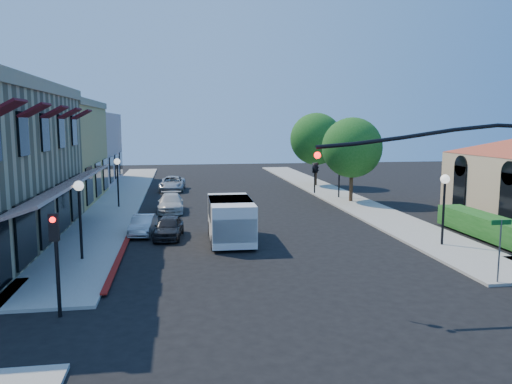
{
  "coord_description": "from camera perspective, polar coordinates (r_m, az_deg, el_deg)",
  "views": [
    {
      "loc": [
        -4.24,
        -14.23,
        6.02
      ],
      "look_at": [
        -0.4,
        10.26,
        2.6
      ],
      "focal_mm": 35.0,
      "sensor_mm": 36.0,
      "label": 1
    }
  ],
  "objects": [
    {
      "name": "street_name_sign",
      "position": [
        20.65,
        26.12,
        -5.04
      ],
      "size": [
        0.8,
        0.06,
        2.5
      ],
      "color": "#595B5E",
      "rests_on": "ground"
    },
    {
      "name": "parked_car_c",
      "position": [
        34.66,
        -9.72,
        -1.25
      ],
      "size": [
        1.73,
        4.18,
        1.21
      ],
      "primitive_type": "imported",
      "rotation": [
        0.0,
        0.0,
        -0.01
      ],
      "color": "beige",
      "rests_on": "ground"
    },
    {
      "name": "lamppost_right_near",
      "position": [
        25.83,
        20.74,
        0.04
      ],
      "size": [
        0.44,
        0.44,
        3.57
      ],
      "color": "black",
      "rests_on": "ground"
    },
    {
      "name": "pink_stucco_building",
      "position": [
        53.49,
        -21.12,
        4.63
      ],
      "size": [
        10.0,
        12.0,
        7.0
      ],
      "primitive_type": "cube",
      "color": "beige",
      "rests_on": "ground"
    },
    {
      "name": "curb_red_strip",
      "position": [
        23.18,
        -15.31,
        -7.48
      ],
      "size": [
        0.25,
        10.0,
        0.06
      ],
      "primitive_type": "cube",
      "color": "maroon",
      "rests_on": "ground"
    },
    {
      "name": "parked_car_d",
      "position": [
        45.55,
        -9.55,
        0.96
      ],
      "size": [
        2.45,
        4.75,
        1.28
      ],
      "primitive_type": "imported",
      "rotation": [
        0.0,
        0.0,
        -0.07
      ],
      "color": "#B5B7BB",
      "rests_on": "ground"
    },
    {
      "name": "yellow_stucco_building",
      "position": [
        41.83,
        -24.57,
        4.11
      ],
      "size": [
        10.0,
        12.0,
        7.6
      ],
      "primitive_type": "cube",
      "color": "tan",
      "rests_on": "ground"
    },
    {
      "name": "lamppost_right_far",
      "position": [
        40.43,
        9.51,
        3.09
      ],
      "size": [
        0.44,
        0.44,
        3.57
      ],
      "color": "black",
      "rests_on": "ground"
    },
    {
      "name": "ground",
      "position": [
        16.02,
        7.35,
        -14.28
      ],
      "size": [
        120.0,
        120.0,
        0.0
      ],
      "primitive_type": "plane",
      "color": "black",
      "rests_on": "ground"
    },
    {
      "name": "parked_car_b",
      "position": [
        27.84,
        -12.79,
        -3.71
      ],
      "size": [
        1.46,
        3.32,
        1.06
      ],
      "primitive_type": "imported",
      "rotation": [
        0.0,
        0.0,
        -0.11
      ],
      "color": "#BABDBF",
      "rests_on": "ground"
    },
    {
      "name": "street_tree_a",
      "position": [
        38.54,
        10.92,
        5.0
      ],
      "size": [
        4.56,
        4.56,
        6.48
      ],
      "color": "#392517",
      "rests_on": "ground"
    },
    {
      "name": "sidewalk_right",
      "position": [
        43.63,
        8.51,
        -0.08
      ],
      "size": [
        3.5,
        50.0,
        0.12
      ],
      "primitive_type": "cube",
      "color": "gray",
      "rests_on": "ground"
    },
    {
      "name": "signal_mast_arm",
      "position": [
        18.78,
        23.68,
        1.29
      ],
      "size": [
        8.01,
        0.39,
        6.0
      ],
      "color": "black",
      "rests_on": "ground"
    },
    {
      "name": "lamppost_left_near",
      "position": [
        22.87,
        -19.55,
        -0.86
      ],
      "size": [
        0.44,
        0.44,
        3.57
      ],
      "color": "black",
      "rests_on": "ground"
    },
    {
      "name": "hedge",
      "position": [
        28.8,
        25.05,
        -4.96
      ],
      "size": [
        1.4,
        8.0,
        1.1
      ],
      "primitive_type": "cube",
      "color": "#175117",
      "rests_on": "ground"
    },
    {
      "name": "parked_car_a",
      "position": [
        26.79,
        -9.94,
        -3.98
      ],
      "size": [
        1.73,
        3.53,
        1.16
      ],
      "primitive_type": "imported",
      "rotation": [
        0.0,
        0.0,
        -0.11
      ],
      "color": "black",
      "rests_on": "ground"
    },
    {
      "name": "secondary_signal",
      "position": [
        16.5,
        -21.94,
        -5.69
      ],
      "size": [
        0.28,
        0.42,
        3.32
      ],
      "color": "black",
      "rests_on": "ground"
    },
    {
      "name": "street_tree_b",
      "position": [
        48.05,
        6.89,
        6.04
      ],
      "size": [
        4.94,
        4.94,
        7.02
      ],
      "color": "#392517",
      "rests_on": "ground"
    },
    {
      "name": "sidewalk_left",
      "position": [
        41.9,
        -14.99,
        -0.59
      ],
      "size": [
        3.5,
        50.0,
        0.12
      ],
      "primitive_type": "cube",
      "color": "gray",
      "rests_on": "ground"
    },
    {
      "name": "lamppost_left_far",
      "position": [
        36.62,
        -15.56,
        2.42
      ],
      "size": [
        0.44,
        0.44,
        3.57
      ],
      "color": "black",
      "rests_on": "ground"
    },
    {
      "name": "white_van",
      "position": [
        25.47,
        -2.91,
        -2.93
      ],
      "size": [
        2.26,
        4.96,
        2.18
      ],
      "color": "white",
      "rests_on": "ground"
    }
  ]
}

